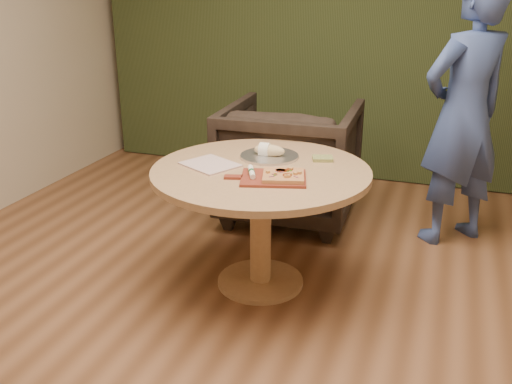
{
  "coord_description": "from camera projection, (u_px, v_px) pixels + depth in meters",
  "views": [
    {
      "loc": [
        0.87,
        -2.26,
        1.79
      ],
      "look_at": [
        -0.0,
        0.25,
        0.77
      ],
      "focal_mm": 40.0,
      "sensor_mm": 36.0,
      "label": 1
    }
  ],
  "objects": [
    {
      "name": "pizza_paddle",
      "position": [
        272.0,
        178.0,
        3.1
      ],
      "size": [
        0.47,
        0.36,
        0.01
      ],
      "rotation": [
        0.0,
        0.0,
        0.27
      ],
      "color": "maroon",
      "rests_on": "pedestal_table"
    },
    {
      "name": "flatbread_pizza",
      "position": [
        283.0,
        175.0,
        3.08
      ],
      "size": [
        0.27,
        0.27,
        0.04
      ],
      "rotation": [
        0.0,
        0.0,
        0.27
      ],
      "color": "tan",
      "rests_on": "pizza_paddle"
    },
    {
      "name": "curtain",
      "position": [
        356.0,
        22.0,
        4.96
      ],
      "size": [
        4.8,
        0.14,
        2.78
      ],
      "primitive_type": "cube",
      "color": "#263216",
      "rests_on": "ground"
    },
    {
      "name": "serving_tray",
      "position": [
        269.0,
        156.0,
        3.47
      ],
      "size": [
        0.36,
        0.36,
        0.02
      ],
      "color": "silver",
      "rests_on": "pedestal_table"
    },
    {
      "name": "green_packet",
      "position": [
        323.0,
        158.0,
        3.42
      ],
      "size": [
        0.14,
        0.13,
        0.02
      ],
      "primitive_type": "cube",
      "rotation": [
        0.0,
        0.0,
        0.31
      ],
      "color": "olive",
      "rests_on": "pedestal_table"
    },
    {
      "name": "pedestal_table",
      "position": [
        261.0,
        191.0,
        3.32
      ],
      "size": [
        1.27,
        1.27,
        0.75
      ],
      "rotation": [
        0.0,
        0.0,
        0.04
      ],
      "color": "tan",
      "rests_on": "ground"
    },
    {
      "name": "person_standing",
      "position": [
        464.0,
        115.0,
        3.83
      ],
      "size": [
        0.79,
        0.77,
        1.82
      ],
      "primitive_type": "imported",
      "rotation": [
        0.0,
        0.0,
        3.87
      ],
      "color": "#3A518E",
      "rests_on": "ground"
    },
    {
      "name": "newspaper",
      "position": [
        210.0,
        165.0,
        3.32
      ],
      "size": [
        0.38,
        0.36,
        0.01
      ],
      "primitive_type": "cube",
      "rotation": [
        0.0,
        0.0,
        -0.49
      ],
      "color": "white",
      "rests_on": "pedestal_table"
    },
    {
      "name": "bread_roll",
      "position": [
        268.0,
        150.0,
        3.46
      ],
      "size": [
        0.19,
        0.09,
        0.09
      ],
      "color": "beige",
      "rests_on": "serving_tray"
    },
    {
      "name": "armchair",
      "position": [
        291.0,
        155.0,
        4.36
      ],
      "size": [
        1.0,
        0.94,
        1.0
      ],
      "primitive_type": "imported",
      "rotation": [
        0.0,
        0.0,
        3.18
      ],
      "color": "black",
      "rests_on": "ground"
    },
    {
      "name": "cutlery_roll",
      "position": [
        252.0,
        172.0,
        3.12
      ],
      "size": [
        0.1,
        0.19,
        0.03
      ],
      "rotation": [
        0.0,
        0.0,
        0.42
      ],
      "color": "white",
      "rests_on": "pizza_paddle"
    },
    {
      "name": "room_shell",
      "position": [
        237.0,
        74.0,
        2.41
      ],
      "size": [
        5.04,
        6.04,
        2.84
      ],
      "color": "brown",
      "rests_on": "ground"
    }
  ]
}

